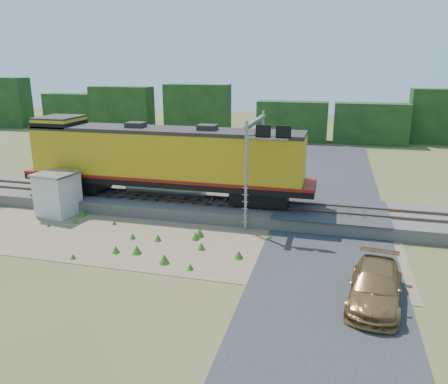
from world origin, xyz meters
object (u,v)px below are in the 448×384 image
(signal_gantry, at_px, (259,143))
(locomotive, at_px, (161,159))
(shed, at_px, (58,193))
(car, at_px, (375,287))

(signal_gantry, bearing_deg, locomotive, 174.54)
(shed, relative_size, car, 0.56)
(car, bearing_deg, shed, 168.68)
(locomotive, relative_size, shed, 7.02)
(locomotive, height_order, shed, locomotive)
(locomotive, height_order, signal_gantry, signal_gantry)
(signal_gantry, relative_size, car, 1.30)
(locomotive, bearing_deg, signal_gantry, -5.46)
(locomotive, xyz_separation_m, car, (13.43, -9.59, -2.79))
(shed, bearing_deg, locomotive, 32.51)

